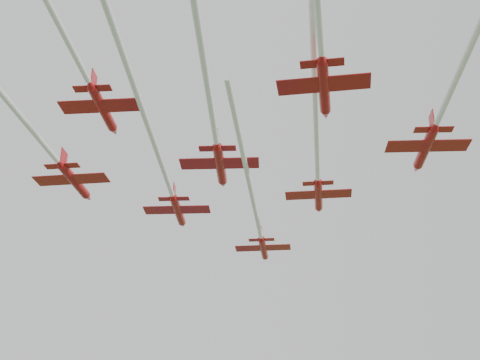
{
  "coord_description": "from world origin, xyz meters",
  "views": [
    {
      "loc": [
        1.04,
        -77.38,
        13.07
      ],
      "look_at": [
        5.41,
        -0.93,
        49.09
      ],
      "focal_mm": 50.0,
      "sensor_mm": 36.0,
      "label": 1
    }
  ],
  "objects": [
    {
      "name": "jet_row3_left",
      "position": [
        -18.04,
        -21.77,
        47.07
      ],
      "size": [
        15.94,
        66.55,
        2.66
      ],
      "rotation": [
        0.0,
        0.0,
        -0.18
      ],
      "color": "#B31418"
    },
    {
      "name": "jet_row2_right",
      "position": [
        14.31,
        -7.15,
        50.4
      ],
      "size": [
        13.7,
        56.18,
        2.72
      ],
      "rotation": [
        0.0,
        0.0,
        -0.18
      ],
      "color": "#B31418"
    },
    {
      "name": "jet_row4_left",
      "position": [
        -11.8,
        -32.66,
        48.86
      ],
      "size": [
        11.82,
        57.65,
        2.48
      ],
      "rotation": [
        0.0,
        0.0,
        -0.14
      ],
      "color": "#B31418"
    },
    {
      "name": "jet_lead",
      "position": [
        8.18,
        7.17,
        47.2
      ],
      "size": [
        11.94,
        51.93,
        2.53
      ],
      "rotation": [
        0.0,
        0.0,
        -0.16
      ],
      "color": "#B31418"
    },
    {
      "name": "jet_row3_mid",
      "position": [
        1.1,
        -23.58,
        47.7
      ],
      "size": [
        10.55,
        62.24,
        2.74
      ],
      "rotation": [
        0.0,
        0.0,
        -0.1
      ],
      "color": "#B31418"
    },
    {
      "name": "jet_row3_right",
      "position": [
        25.82,
        -20.96,
        50.25
      ],
      "size": [
        10.09,
        54.83,
        2.9
      ],
      "rotation": [
        0.0,
        0.0,
        -0.1
      ],
      "color": "#B31418"
    },
    {
      "name": "jet_row2_left",
      "position": [
        -4.65,
        -9.35,
        48.7
      ],
      "size": [
        11.55,
        68.0,
        2.74
      ],
      "rotation": [
        0.0,
        0.0,
        -0.11
      ],
      "color": "#B31418"
    }
  ]
}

